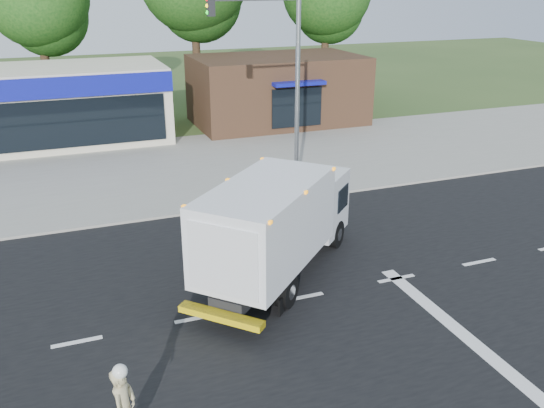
% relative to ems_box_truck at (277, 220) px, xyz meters
% --- Properties ---
extents(ground, '(120.00, 120.00, 0.00)m').
position_rel_ems_box_truck_xyz_m(ground, '(0.22, -1.43, -1.80)').
color(ground, '#385123').
rests_on(ground, ground).
extents(road_asphalt, '(60.00, 14.00, 0.02)m').
position_rel_ems_box_truck_xyz_m(road_asphalt, '(0.22, -1.43, -1.80)').
color(road_asphalt, black).
rests_on(road_asphalt, ground).
extents(sidewalk, '(60.00, 2.40, 0.12)m').
position_rel_ems_box_truck_xyz_m(sidewalk, '(0.22, 6.77, -1.74)').
color(sidewalk, gray).
rests_on(sidewalk, ground).
extents(parking_apron, '(60.00, 9.00, 0.02)m').
position_rel_ems_box_truck_xyz_m(parking_apron, '(0.22, 12.57, -1.79)').
color(parking_apron, gray).
rests_on(parking_apron, ground).
extents(lane_markings, '(55.20, 7.00, 0.01)m').
position_rel_ems_box_truck_xyz_m(lane_markings, '(1.57, -2.78, -1.79)').
color(lane_markings, silver).
rests_on(lane_markings, road_asphalt).
extents(ems_box_truck, '(6.57, 6.49, 3.13)m').
position_rel_ems_box_truck_xyz_m(ems_box_truck, '(0.00, 0.00, 0.00)').
color(ems_box_truck, black).
rests_on(ems_box_truck, ground).
extents(emergency_worker, '(0.67, 0.75, 1.82)m').
position_rel_ems_box_truck_xyz_m(emergency_worker, '(-5.06, -5.23, -0.91)').
color(emergency_worker, tan).
rests_on(emergency_worker, ground).
extents(brown_storefront, '(10.00, 6.70, 4.00)m').
position_rel_ems_box_truck_xyz_m(brown_storefront, '(7.22, 18.55, 0.20)').
color(brown_storefront, '#382316').
rests_on(brown_storefront, ground).
extents(traffic_signal_pole, '(3.51, 0.25, 8.00)m').
position_rel_ems_box_truck_xyz_m(traffic_signal_pole, '(2.57, 6.17, 3.12)').
color(traffic_signal_pole, gray).
rests_on(traffic_signal_pole, ground).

